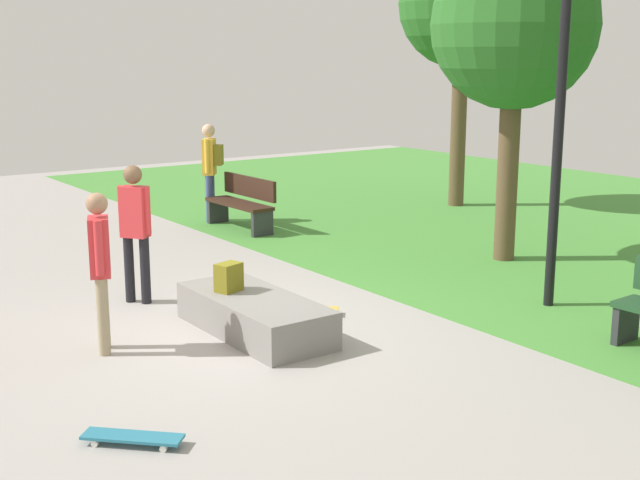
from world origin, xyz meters
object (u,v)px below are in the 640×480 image
(concrete_ledge, at_px, (255,315))
(tree_broad_elm, at_px, (515,28))
(lamp_post, at_px, (561,84))
(pedestrian_with_backpack, at_px, (211,163))
(tree_slender_maple, at_px, (463,6))
(skateboard_by_ledge, at_px, (133,437))
(skater_watching, at_px, (135,223))
(backpack_on_ledge, at_px, (229,277))
(park_bench_near_path, at_px, (242,202))
(skater_performing_trick, at_px, (100,260))
(skateboard_spare, at_px, (304,309))

(concrete_ledge, height_order, tree_broad_elm, tree_broad_elm)
(lamp_post, height_order, pedestrian_with_backpack, lamp_post)
(tree_broad_elm, bearing_deg, tree_slender_maple, 144.26)
(skateboard_by_ledge, height_order, lamp_post, lamp_post)
(skateboard_by_ledge, bearing_deg, skater_watching, 155.60)
(concrete_ledge, height_order, tree_slender_maple, tree_slender_maple)
(backpack_on_ledge, relative_size, lamp_post, 0.07)
(skateboard_by_ledge, bearing_deg, backpack_on_ledge, 135.65)
(skateboard_by_ledge, bearing_deg, pedestrian_with_backpack, 147.61)
(park_bench_near_path, bearing_deg, skateboard_by_ledge, -36.39)
(backpack_on_ledge, xyz_separation_m, skater_performing_trick, (-0.05, -1.45, 0.39))
(skateboard_by_ledge, relative_size, tree_slender_maple, 0.14)
(lamp_post, relative_size, pedestrian_with_backpack, 2.47)
(skateboard_by_ledge, distance_m, tree_broad_elm, 8.15)
(concrete_ledge, bearing_deg, tree_broad_elm, 99.00)
(skater_performing_trick, bearing_deg, tree_broad_elm, 93.23)
(concrete_ledge, distance_m, lamp_post, 4.40)
(skater_performing_trick, bearing_deg, skater_watching, 145.10)
(skateboard_by_ledge, distance_m, pedestrian_with_backpack, 9.13)
(backpack_on_ledge, xyz_separation_m, skater_watching, (-1.49, -0.44, 0.42))
(skater_performing_trick, xyz_separation_m, tree_slender_maple, (-4.11, 9.07, 2.95))
(skater_performing_trick, distance_m, pedestrian_with_backpack, 6.92)
(concrete_ledge, distance_m, skateboard_spare, 0.86)
(park_bench_near_path, height_order, lamp_post, lamp_post)
(concrete_ledge, relative_size, tree_broad_elm, 0.45)
(tree_broad_elm, relative_size, lamp_post, 1.04)
(pedestrian_with_backpack, bearing_deg, tree_broad_elm, 22.70)
(concrete_ledge, distance_m, tree_broad_elm, 5.80)
(skateboard_spare, relative_size, tree_slender_maple, 0.14)
(skateboard_by_ledge, relative_size, park_bench_near_path, 0.44)
(backpack_on_ledge, distance_m, park_bench_near_path, 5.47)
(skater_performing_trick, xyz_separation_m, pedestrian_with_backpack, (-5.48, 4.23, 0.11))
(concrete_ledge, height_order, backpack_on_ledge, backpack_on_ledge)
(skater_watching, distance_m, lamp_post, 5.30)
(skater_watching, xyz_separation_m, tree_broad_elm, (1.08, 5.37, 2.37))
(tree_slender_maple, bearing_deg, skateboard_by_ledge, -57.05)
(skateboard_by_ledge, xyz_separation_m, skateboard_spare, (-2.00, 3.02, 0.00))
(concrete_ledge, bearing_deg, skater_watching, -163.07)
(skateboard_spare, height_order, tree_broad_elm, tree_broad_elm)
(skateboard_spare, height_order, pedestrian_with_backpack, pedestrian_with_backpack)
(skateboard_spare, distance_m, pedestrian_with_backpack, 6.04)
(pedestrian_with_backpack, bearing_deg, tree_slender_maple, 74.16)
(skateboard_spare, xyz_separation_m, tree_broad_elm, (-0.54, 3.99, 3.30))
(backpack_on_ledge, bearing_deg, skater_watching, -90.75)
(concrete_ledge, bearing_deg, skateboard_by_ledge, -51.05)
(skateboard_by_ledge, bearing_deg, park_bench_near_path, 143.61)
(concrete_ledge, relative_size, pedestrian_with_backpack, 1.15)
(skater_performing_trick, distance_m, tree_broad_elm, 6.82)
(skater_performing_trick, relative_size, skater_watching, 0.97)
(tree_broad_elm, bearing_deg, park_bench_near_path, -154.49)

